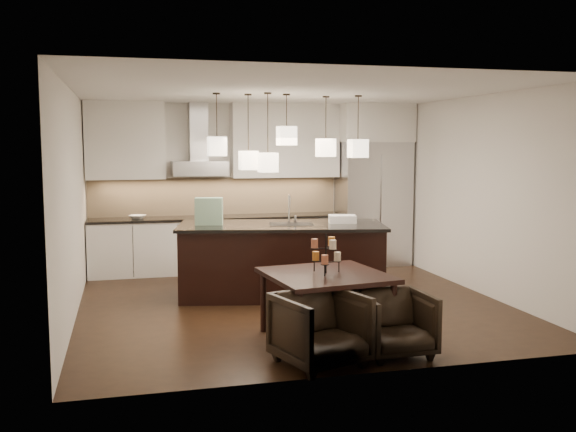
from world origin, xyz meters
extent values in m
cube|color=black|center=(0.00, 0.00, -0.01)|extent=(5.50, 5.50, 0.02)
cube|color=white|center=(0.00, 0.00, 2.81)|extent=(5.50, 5.50, 0.02)
cube|color=silver|center=(0.00, 2.76, 1.40)|extent=(5.50, 0.02, 2.80)
cube|color=silver|center=(0.00, -2.76, 1.40)|extent=(5.50, 0.02, 2.80)
cube|color=silver|center=(-2.76, 0.00, 1.40)|extent=(0.02, 5.50, 2.80)
cube|color=silver|center=(2.76, 0.00, 1.40)|extent=(0.02, 5.50, 2.80)
cube|color=#B7B7BA|center=(2.10, 2.38, 1.07)|extent=(1.20, 0.72, 2.15)
cube|color=silver|center=(2.10, 2.38, 2.47)|extent=(1.26, 0.72, 0.65)
cube|color=silver|center=(-0.62, 2.43, 0.44)|extent=(4.21, 0.62, 0.88)
cube|color=black|center=(-0.62, 2.43, 0.90)|extent=(4.21, 0.66, 0.04)
cube|color=tan|center=(-0.62, 2.73, 1.24)|extent=(4.21, 0.02, 0.63)
cube|color=silver|center=(-2.10, 2.57, 2.17)|extent=(1.25, 0.35, 1.25)
cube|color=silver|center=(0.55, 2.57, 2.17)|extent=(1.85, 0.35, 1.25)
cube|color=#B7B7BA|center=(-0.93, 2.48, 1.72)|extent=(0.90, 0.52, 0.24)
cube|color=#B7B7BA|center=(-0.93, 2.59, 2.32)|extent=(0.30, 0.28, 0.96)
imported|color=silver|center=(-1.94, 2.38, 0.95)|extent=(0.34, 0.34, 0.06)
cube|color=black|center=(-0.03, 0.45, 0.48)|extent=(2.91, 1.65, 0.97)
cube|color=black|center=(-0.03, 0.45, 0.99)|extent=(3.02, 1.75, 0.04)
cube|color=#1B6541|center=(-1.01, 0.64, 1.20)|extent=(0.41, 0.27, 0.37)
cube|color=silver|center=(0.84, 0.38, 1.07)|extent=(0.42, 0.34, 0.11)
cylinder|color=beige|center=(0.09, -1.63, 0.90)|extent=(0.08, 0.08, 0.10)
cylinder|color=#C87323|center=(-0.13, -1.54, 0.90)|extent=(0.08, 0.08, 0.10)
cylinder|color=#A4563B|center=(-0.10, -1.77, 0.90)|extent=(0.08, 0.08, 0.10)
cylinder|color=#C87323|center=(0.05, -1.54, 1.06)|extent=(0.08, 0.08, 0.10)
cylinder|color=#A4563B|center=(-0.18, -1.64, 1.06)|extent=(0.08, 0.08, 0.10)
cylinder|color=beige|center=(-0.01, -1.77, 1.06)|extent=(0.08, 0.08, 0.10)
imported|color=black|center=(-0.35, -2.42, 0.35)|extent=(0.96, 0.97, 0.71)
imported|color=black|center=(0.47, -2.31, 0.32)|extent=(0.70, 0.72, 0.64)
cube|color=#FBEACA|center=(-0.90, 0.56, 2.09)|extent=(0.24, 0.24, 0.26)
cube|color=#FBEACA|center=(-0.45, 0.64, 1.89)|extent=(0.24, 0.24, 0.26)
cube|color=#FBEACA|center=(0.06, 0.50, 2.23)|extent=(0.24, 0.24, 0.26)
cube|color=#FBEACA|center=(0.71, 0.77, 2.06)|extent=(0.24, 0.24, 0.26)
cube|color=#FBEACA|center=(1.11, 0.51, 2.05)|extent=(0.24, 0.24, 0.26)
cube|color=#FBEACA|center=(-0.24, 0.34, 1.87)|extent=(0.24, 0.24, 0.26)
camera|label=1|loc=(-2.12, -8.13, 2.11)|focal=40.00mm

